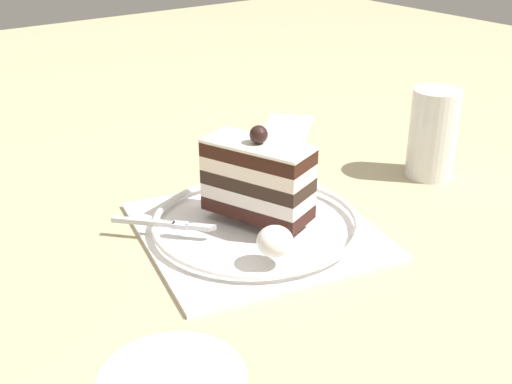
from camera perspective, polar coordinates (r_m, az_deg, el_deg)
The scene contains 7 objects.
ground_plane at distance 0.68m, azimuth -1.85°, elevation -3.53°, with size 2.40×2.40×0.00m, color tan.
dessert_plate at distance 0.68m, azimuth 0.00°, elevation -2.95°, with size 0.27×0.27×0.02m.
cake_slice at distance 0.67m, azimuth 0.15°, elevation 1.21°, with size 0.09×0.12×0.10m.
whipped_cream_dollop at distance 0.60m, azimuth 1.67°, elevation -4.35°, with size 0.03×0.03×0.03m, color white.
fork at distance 0.66m, azimuth -7.97°, elevation -2.79°, with size 0.08×0.08×0.00m.
drink_glass_near at distance 0.82m, azimuth 15.21°, elevation 4.51°, with size 0.06×0.06×0.11m.
folded_napkin at distance 0.97m, azimuth 2.68°, elevation 5.69°, with size 0.13×0.07×0.00m, color beige.
Camera 1 is at (0.34, 0.49, 0.33)m, focal length 45.58 mm.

